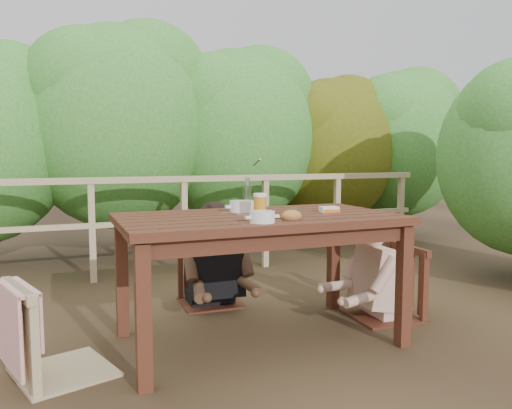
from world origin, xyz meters
name	(u,v)px	position (x,y,z in m)	size (l,w,h in m)	color
ground	(259,340)	(0.00, 0.00, 0.00)	(60.00, 60.00, 0.00)	#493521
table	(259,280)	(0.00, 0.00, 0.41)	(1.77, 1.00, 0.82)	#3E1D11
chair_left	(61,284)	(-1.21, -0.05, 0.51)	(0.51, 0.51, 1.02)	tan
chair_far	(210,246)	(-0.06, 0.91, 0.48)	(0.48, 0.48, 0.96)	#3E1D11
chair_right	(383,251)	(1.06, 0.11, 0.51)	(0.50, 0.50, 1.01)	#3E1D11
woman	(209,225)	(-0.06, 0.93, 0.65)	(0.53, 0.65, 1.31)	black
diner_right	(387,238)	(1.09, 0.11, 0.60)	(0.48, 0.59, 1.20)	#D4A691
railing	(184,225)	(0.00, 2.00, 0.51)	(5.60, 0.10, 1.01)	tan
hedge_row	(191,100)	(0.40, 3.20, 1.90)	(6.60, 1.60, 3.80)	#36702A
soup_near	(262,218)	(-0.12, -0.34, 0.86)	(0.25, 0.25, 0.08)	silver
soup_far	(242,208)	(-0.04, 0.20, 0.87)	(0.28, 0.28, 0.09)	silver
bread_roll	(292,216)	(0.09, -0.29, 0.86)	(0.13, 0.10, 0.08)	#9D6A28
beer_glass	(260,206)	(-0.01, -0.05, 0.90)	(0.08, 0.08, 0.16)	orange
bottle	(247,196)	(-0.02, 0.17, 0.95)	(0.06, 0.06, 0.25)	white
tumbler	(294,214)	(0.17, -0.17, 0.86)	(0.06, 0.06, 0.07)	white
butter_tub	(329,211)	(0.50, -0.03, 0.85)	(0.13, 0.09, 0.05)	white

